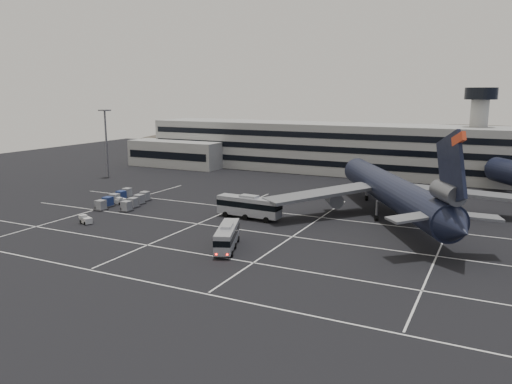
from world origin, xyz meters
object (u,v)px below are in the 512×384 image
Objects in this scene: bus_near at (227,236)px; bus_far at (249,206)px; trijet_main at (392,191)px; tug_a at (120,201)px; uld_cluster at (124,200)px.

bus_far reaches higher than bus_near.
bus_far is at bearing 85.82° from bus_near.
trijet_main is 54.53m from tug_a.
trijet_main reaches higher than uld_cluster.
bus_far is 28.63m from uld_cluster.
tug_a is 0.94m from uld_cluster.
uld_cluster is (-33.99, 16.69, -1.06)m from bus_near.
tug_a is 0.16× the size of uld_cluster.
bus_near is at bearing -152.00° from trijet_main.
trijet_main is 21.32× the size of tug_a.
bus_near reaches higher than tug_a.
bus_near is 18.45m from bus_far.
uld_cluster is at bearing 132.62° from bus_near.
tug_a is (-29.45, -1.07, -1.74)m from bus_far.
uld_cluster is at bearing 18.76° from tug_a.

